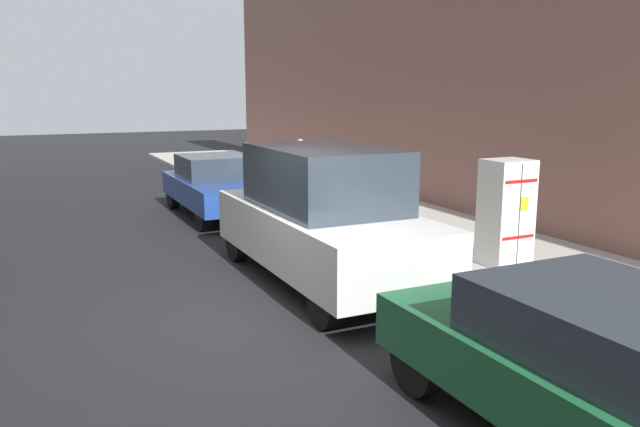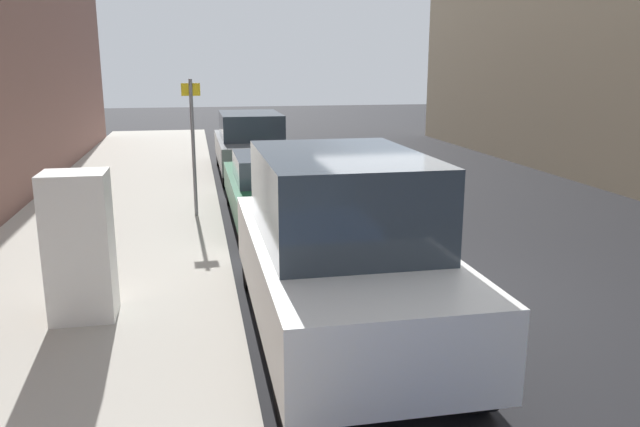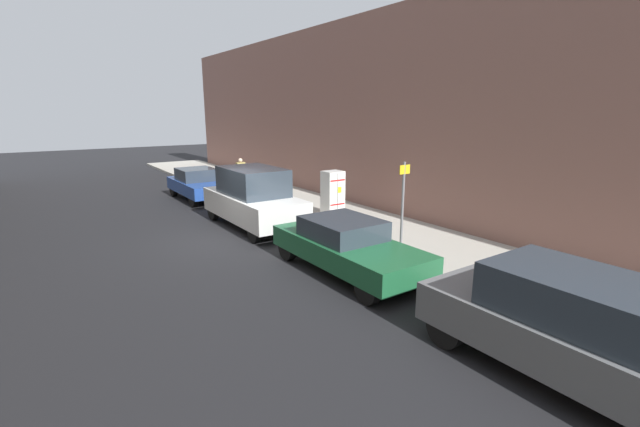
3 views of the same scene
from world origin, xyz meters
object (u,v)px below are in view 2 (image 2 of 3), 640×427
object	(u,v)px
discarded_refrigerator	(80,246)
parked_van_white	(340,248)
street_sign_post	(193,141)
parked_suv_gray	(251,143)
parked_sedan_green	(277,187)

from	to	relation	value
discarded_refrigerator	parked_van_white	world-z (taller)	parked_van_white
street_sign_post	parked_suv_gray	bearing A→B (deg)	73.35
parked_sedan_green	parked_van_white	bearing A→B (deg)	-90.00
street_sign_post	discarded_refrigerator	bearing A→B (deg)	-105.05
street_sign_post	parked_van_white	world-z (taller)	street_sign_post
parked_sedan_green	parked_suv_gray	distance (m)	5.69
discarded_refrigerator	street_sign_post	world-z (taller)	street_sign_post
discarded_refrigerator	street_sign_post	xyz separation A→B (m)	(1.34, 5.00, 0.62)
discarded_refrigerator	street_sign_post	bearing A→B (deg)	74.95
parked_van_white	parked_suv_gray	xyz separation A→B (m)	(-0.00, 11.14, -0.15)
parked_sedan_green	parked_suv_gray	size ratio (longest dim) A/B	0.96
discarded_refrigerator	parked_suv_gray	distance (m)	10.73
discarded_refrigerator	parked_van_white	bearing A→B (deg)	-15.56
street_sign_post	parked_sedan_green	xyz separation A→B (m)	(1.59, -0.37, -0.91)
discarded_refrigerator	parked_suv_gray	xyz separation A→B (m)	(2.94, 10.32, -0.11)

